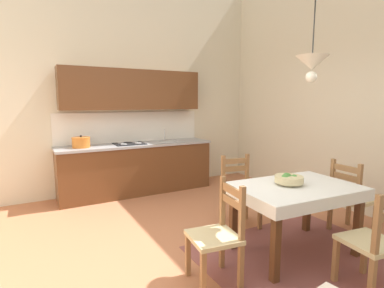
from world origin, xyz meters
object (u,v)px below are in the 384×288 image
fruit_bowl (289,179)px  dining_chair_camera_side (374,243)px  dining_chair_window_side (351,199)px  dining_chair_kitchen_side (240,193)px  dining_table (295,198)px  kitchen_cabinetry (136,146)px  pendant_lamp (312,64)px  dining_chair_tv_side (218,235)px

fruit_bowl → dining_chair_camera_side: bearing=-83.1°
dining_chair_window_side → dining_chair_kitchen_side: bearing=139.8°
dining_chair_kitchen_side → fruit_bowl: 0.90m
dining_chair_window_side → dining_table: bearing=179.7°
dining_chair_camera_side → fruit_bowl: bearing=96.9°
dining_table → dining_chair_window_side: 1.00m
dining_chair_kitchen_side → fruit_bowl: (0.01, -0.82, 0.37)m
dining_chair_camera_side → dining_chair_window_side: same height
dining_table → fruit_bowl: size_ratio=4.51×
dining_chair_camera_side → dining_chair_kitchen_side: same height
dining_chair_window_side → fruit_bowl: bearing=176.4°
dining_chair_camera_side → fruit_bowl: dining_chair_camera_side is taller
dining_chair_kitchen_side → dining_chair_window_side: bearing=-40.2°
dining_chair_kitchen_side → dining_chair_window_side: size_ratio=1.00×
kitchen_cabinetry → dining_chair_kitchen_side: kitchen_cabinetry is taller
kitchen_cabinetry → pendant_lamp: 3.36m
pendant_lamp → dining_chair_camera_side: bearing=-90.1°
dining_chair_tv_side → dining_chair_kitchen_side: bearing=43.4°
dining_chair_window_side → dining_chair_camera_side: bearing=-139.0°
dining_table → dining_chair_kitchen_side: 0.90m
pendant_lamp → fruit_bowl: bearing=129.5°
dining_chair_kitchen_side → dining_chair_tv_side: bearing=-136.6°
dining_chair_tv_side → dining_chair_kitchen_side: 1.33m
dining_chair_camera_side → dining_chair_tv_side: bearing=144.3°
dining_table → kitchen_cabinetry: bearing=104.7°
dining_chair_tv_side → pendant_lamp: (1.08, -0.03, 1.57)m
dining_table → dining_chair_window_side: size_ratio=1.45×
dining_table → pendant_lamp: (0.06, -0.07, 1.40)m
dining_chair_tv_side → fruit_bowl: size_ratio=3.10×
dining_chair_tv_side → dining_chair_kitchen_side: same height
dining_chair_tv_side → dining_chair_kitchen_side: size_ratio=1.00×
dining_chair_camera_side → dining_chair_kitchen_side: (-0.11, 1.69, 0.00)m
dining_chair_tv_side → dining_chair_window_side: (2.01, 0.03, 0.00)m
dining_table → dining_chair_tv_side: bearing=-177.9°
kitchen_cabinetry → dining_chair_tv_side: bearing=-94.7°
kitchen_cabinetry → dining_chair_kitchen_side: bearing=-71.0°
dining_chair_kitchen_side → dining_chair_camera_side: bearing=-86.1°
dining_chair_tv_side → pendant_lamp: size_ratio=1.16×
kitchen_cabinetry → fruit_bowl: kitchen_cabinetry is taller
dining_chair_tv_side → dining_chair_kitchen_side: (0.97, 0.91, 0.00)m
dining_chair_window_side → dining_chair_tv_side: bearing=-179.1°
dining_chair_window_side → pendant_lamp: (-0.93, -0.06, 1.57)m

